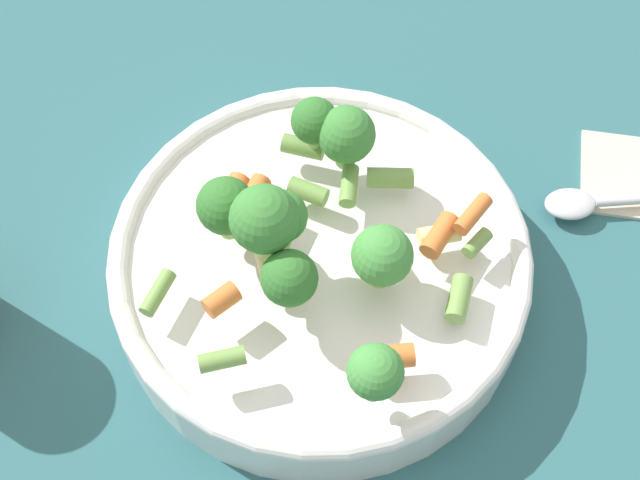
{
  "coord_description": "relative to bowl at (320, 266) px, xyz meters",
  "views": [
    {
      "loc": [
        0.08,
        -0.27,
        0.53
      ],
      "look_at": [
        0.0,
        0.0,
        0.06
      ],
      "focal_mm": 50.0,
      "sensor_mm": 36.0,
      "label": 1
    }
  ],
  "objects": [
    {
      "name": "pasta_salad",
      "position": [
        -0.0,
        -0.01,
        0.06
      ],
      "size": [
        0.19,
        0.19,
        0.08
      ],
      "color": "#8CB766",
      "rests_on": "bowl"
    },
    {
      "name": "bowl",
      "position": [
        0.0,
        0.0,
        0.0
      ],
      "size": [
        0.27,
        0.27,
        0.05
      ],
      "color": "white",
      "rests_on": "ground_plane"
    },
    {
      "name": "ground_plane",
      "position": [
        0.0,
        0.0,
        -0.03
      ],
      "size": [
        3.0,
        3.0,
        0.0
      ],
      "primitive_type": "plane",
      "color": "#2D6066"
    },
    {
      "name": "spoon",
      "position": [
        0.18,
        0.11,
        -0.02
      ],
      "size": [
        0.15,
        0.07,
        0.01
      ],
      "rotation": [
        0.0,
        0.0,
        9.77
      ],
      "color": "silver",
      "rests_on": "napkin"
    }
  ]
}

